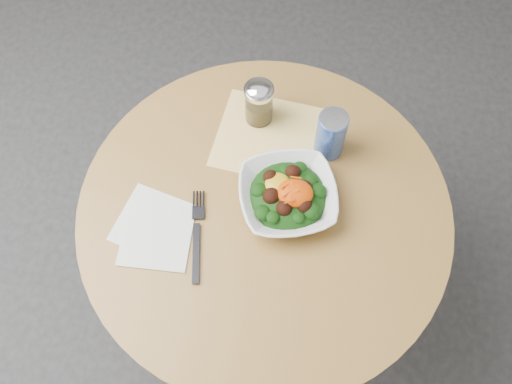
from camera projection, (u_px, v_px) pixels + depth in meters
The scene contains 8 objects.
ground at pixel (262, 297), 2.03m from camera, with size 6.00×6.00×0.00m, color #2A2A2C.
table at pixel (264, 240), 1.54m from camera, with size 0.90×0.90×0.75m.
cloth_napkin at pixel (269, 137), 1.45m from camera, with size 0.26×0.24×0.00m, color #F0A50C.
paper_napkins at pixel (155, 230), 1.34m from camera, with size 0.20×0.21×0.00m.
salad_bowl at pixel (288, 196), 1.34m from camera, with size 0.28×0.28×0.09m.
fork at pixel (197, 232), 1.33m from camera, with size 0.05×0.23×0.00m.
spice_shaker at pixel (259, 103), 1.42m from camera, with size 0.07×0.07×0.13m.
beverage_can at pixel (331, 134), 1.38m from camera, with size 0.07×0.07×0.14m.
Camera 1 is at (0.05, -0.58, 1.99)m, focal length 40.00 mm.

